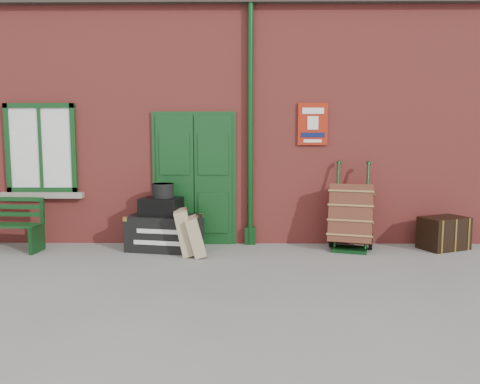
{
  "coord_description": "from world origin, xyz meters",
  "views": [
    {
      "loc": [
        0.56,
        -6.46,
        1.8
      ],
      "look_at": [
        0.49,
        0.6,
        1.0
      ],
      "focal_mm": 35.0,
      "sensor_mm": 36.0,
      "label": 1
    }
  ],
  "objects": [
    {
      "name": "hatbox",
      "position": [
        -0.76,
        1.04,
        0.97
      ],
      "size": [
        0.4,
        0.4,
        0.23
      ],
      "primitive_type": "cylinder",
      "rotation": [
        0.0,
        0.0,
        -0.19
      ],
      "color": "black",
      "rests_on": "strongbox"
    },
    {
      "name": "porter_trolley",
      "position": [
        2.3,
        1.11,
        0.55
      ],
      "size": [
        0.87,
        0.9,
        1.41
      ],
      "rotation": [
        0.0,
        0.0,
        -0.29
      ],
      "color": "#0D3514",
      "rests_on": "ground"
    },
    {
      "name": "suitcase_front",
      "position": [
        -0.2,
        0.6,
        0.31
      ],
      "size": [
        0.38,
        0.49,
        0.62
      ],
      "primitive_type": "cube",
      "rotation": [
        0.0,
        -0.26,
        0.13
      ],
      "color": "tan",
      "rests_on": "ground"
    },
    {
      "name": "station_building",
      "position": [
        -0.0,
        3.49,
        2.16
      ],
      "size": [
        10.3,
        4.3,
        4.36
      ],
      "color": "#AE3E38",
      "rests_on": "ground"
    },
    {
      "name": "houdini_trunk",
      "position": [
        -0.74,
        1.01,
        0.29
      ],
      "size": [
        1.24,
        0.83,
        0.57
      ],
      "primitive_type": "cube",
      "rotation": [
        0.0,
        0.0,
        -0.19
      ],
      "color": "black",
      "rests_on": "ground"
    },
    {
      "name": "dark_trunk",
      "position": [
        3.83,
        1.13,
        0.26
      ],
      "size": [
        0.86,
        0.73,
        0.53
      ],
      "primitive_type": "cube",
      "rotation": [
        0.0,
        0.0,
        0.41
      ],
      "color": "black",
      "rests_on": "ground"
    },
    {
      "name": "strongbox",
      "position": [
        -0.79,
        1.01,
        0.71
      ],
      "size": [
        0.7,
        0.57,
        0.29
      ],
      "primitive_type": "cube",
      "rotation": [
        0.0,
        0.0,
        -0.19
      ],
      "color": "black",
      "rests_on": "houdini_trunk"
    },
    {
      "name": "suitcase_back",
      "position": [
        -0.38,
        0.7,
        0.36
      ],
      "size": [
        0.39,
        0.54,
        0.72
      ],
      "primitive_type": "cube",
      "rotation": [
        0.0,
        -0.2,
        0.13
      ],
      "color": "tan",
      "rests_on": "ground"
    },
    {
      "name": "ground",
      "position": [
        0.0,
        0.0,
        0.0
      ],
      "size": [
        80.0,
        80.0,
        0.0
      ],
      "primitive_type": "plane",
      "color": "gray",
      "rests_on": "ground"
    }
  ]
}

